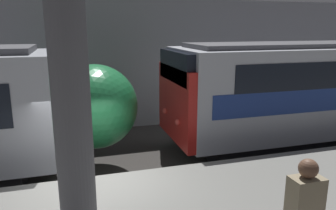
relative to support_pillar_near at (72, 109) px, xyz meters
The scene contains 2 objects.
station_rear_barrier 8.44m from the support_pillar_near, 87.53° to the left, with size 50.00×0.15×5.28m.
support_pillar_near is the anchor object (origin of this frame).
Camera 1 is at (-0.33, -6.65, 4.17)m, focal length 35.00 mm.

